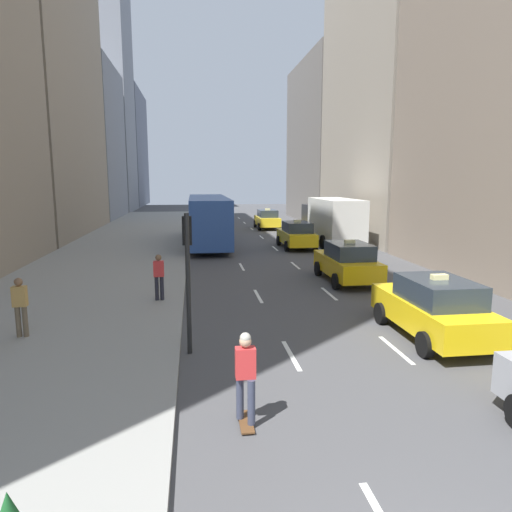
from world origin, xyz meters
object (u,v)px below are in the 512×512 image
(taxi_lead, at_px, (267,219))
(traffic_light_pole, at_px, (188,260))
(skateboarder, at_px, (245,374))
(taxi_third, at_px, (434,308))
(taxi_fourth, at_px, (347,262))
(pedestrian_far_walking, at_px, (159,275))
(city_bus, at_px, (208,219))
(box_truck, at_px, (331,219))
(pedestrian_mid_block, at_px, (20,304))
(taxi_second, at_px, (296,235))

(taxi_lead, bearing_deg, traffic_light_pole, -102.95)
(skateboarder, bearing_deg, taxi_third, 34.05)
(taxi_fourth, xyz_separation_m, skateboarder, (-5.72, -11.11, 0.08))
(skateboarder, relative_size, pedestrian_far_walking, 1.06)
(city_bus, height_order, box_truck, city_bus)
(skateboarder, bearing_deg, taxi_fourth, 62.78)
(taxi_lead, bearing_deg, pedestrian_mid_block, -111.99)
(city_bus, height_order, pedestrian_mid_block, city_bus)
(box_truck, bearing_deg, taxi_fourth, -103.61)
(taxi_fourth, xyz_separation_m, pedestrian_far_walking, (-7.85, -2.60, 0.19))
(pedestrian_mid_block, bearing_deg, taxi_second, 54.79)
(taxi_lead, height_order, pedestrian_far_walking, taxi_lead)
(pedestrian_far_walking, xyz_separation_m, traffic_light_pole, (1.10, -4.80, 1.34))
(box_truck, height_order, traffic_light_pole, traffic_light_pole)
(taxi_third, bearing_deg, skateboarder, -145.95)
(box_truck, xyz_separation_m, pedestrian_far_walking, (-10.65, -14.16, -0.64))
(taxi_third, bearing_deg, taxi_lead, 90.00)
(taxi_fourth, xyz_separation_m, box_truck, (2.80, 11.57, 0.83))
(skateboarder, xyz_separation_m, traffic_light_pole, (-1.03, 3.72, 1.45))
(taxi_third, distance_m, taxi_fourth, 7.25)
(taxi_second, xyz_separation_m, pedestrian_mid_block, (-11.30, -16.01, 0.19))
(taxi_third, bearing_deg, taxi_second, 90.00)
(taxi_fourth, xyz_separation_m, traffic_light_pole, (-6.75, -7.40, 1.53))
(pedestrian_mid_block, bearing_deg, skateboarder, -42.35)
(taxi_fourth, distance_m, pedestrian_mid_block, 12.81)
(traffic_light_pole, bearing_deg, skateboarder, -74.47)
(taxi_second, height_order, box_truck, box_truck)
(taxi_third, distance_m, pedestrian_far_walking, 9.13)
(traffic_light_pole, bearing_deg, pedestrian_mid_block, 163.26)
(taxi_second, height_order, pedestrian_far_walking, taxi_second)
(taxi_second, xyz_separation_m, taxi_third, (0.00, -17.23, 0.00))
(taxi_second, bearing_deg, pedestrian_mid_block, -125.21)
(taxi_second, bearing_deg, box_truck, 29.56)
(taxi_second, height_order, traffic_light_pole, traffic_light_pole)
(pedestrian_mid_block, distance_m, pedestrian_far_walking, 4.87)
(box_truck, bearing_deg, pedestrian_far_walking, -126.94)
(taxi_lead, distance_m, taxi_third, 29.20)
(taxi_second, bearing_deg, taxi_fourth, -90.00)
(taxi_lead, bearing_deg, taxi_third, -90.00)
(taxi_second, bearing_deg, city_bus, 156.97)
(pedestrian_far_walking, bearing_deg, taxi_lead, 72.27)
(pedestrian_mid_block, bearing_deg, box_truck, 51.30)
(taxi_fourth, relative_size, city_bus, 0.38)
(traffic_light_pole, bearing_deg, taxi_third, 1.24)
(pedestrian_far_walking, bearing_deg, taxi_second, 58.03)
(city_bus, distance_m, box_truck, 8.45)
(taxi_lead, xyz_separation_m, box_truck, (2.80, -10.38, 0.83))
(box_truck, bearing_deg, city_bus, 174.58)
(city_bus, relative_size, pedestrian_far_walking, 7.04)
(city_bus, xyz_separation_m, skateboarder, (-0.10, -23.48, -0.82))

